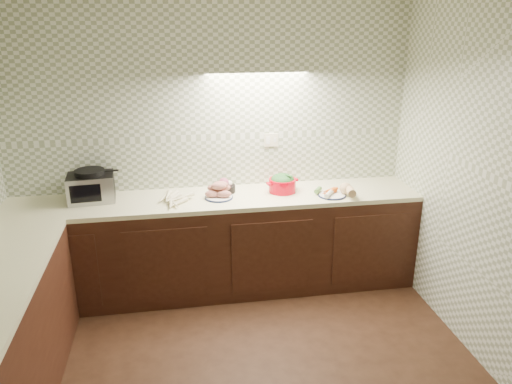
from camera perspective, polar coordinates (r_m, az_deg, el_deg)
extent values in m
cube|color=gray|center=(4.52, -5.13, 5.37)|extent=(3.60, 0.05, 2.60)
cube|color=beige|center=(4.60, 1.74, 5.96)|extent=(0.13, 0.01, 0.12)
cube|color=black|center=(4.56, -4.50, -6.14)|extent=(3.60, 0.60, 0.86)
cube|color=beige|center=(4.38, -4.66, -0.85)|extent=(3.60, 0.60, 0.04)
cube|color=black|center=(4.49, -18.31, 0.51)|extent=(0.40, 0.32, 0.23)
cube|color=#99999D|center=(4.35, -18.41, -0.12)|extent=(0.38, 0.04, 0.23)
cube|color=black|center=(4.35, -18.41, -0.12)|extent=(0.25, 0.03, 0.15)
cylinder|color=black|center=(4.45, -18.50, 2.15)|extent=(0.27, 0.27, 0.04)
cone|color=beige|center=(4.22, -10.57, -1.37)|extent=(0.12, 0.23, 0.04)
cone|color=beige|center=(4.28, -9.38, -0.94)|extent=(0.11, 0.22, 0.05)
cone|color=beige|center=(4.22, -10.65, -1.37)|extent=(0.14, 0.18, 0.04)
cone|color=beige|center=(4.39, -9.20, -0.46)|extent=(0.06, 0.18, 0.04)
cone|color=beige|center=(4.25, -9.19, -1.09)|extent=(0.20, 0.18, 0.05)
cone|color=beige|center=(4.31, -7.61, -0.44)|extent=(0.15, 0.19, 0.05)
cone|color=beige|center=(4.36, -10.16, -0.29)|extent=(0.16, 0.18, 0.05)
cone|color=beige|center=(4.27, -8.33, -0.64)|extent=(0.11, 0.20, 0.05)
cylinder|color=#10183D|center=(4.35, -4.26, -0.62)|extent=(0.25, 0.25, 0.01)
cylinder|color=white|center=(4.35, -4.26, -0.60)|extent=(0.23, 0.23, 0.02)
ellipsoid|color=tan|center=(4.33, -4.98, -0.19)|extent=(0.14, 0.09, 0.06)
ellipsoid|color=tan|center=(4.31, -3.71, -0.23)|extent=(0.14, 0.09, 0.06)
ellipsoid|color=tan|center=(4.38, -4.24, 0.09)|extent=(0.14, 0.09, 0.06)
ellipsoid|color=tan|center=(4.35, -4.73, 0.44)|extent=(0.14, 0.09, 0.06)
ellipsoid|color=tan|center=(4.36, -3.80, 0.49)|extent=(0.14, 0.09, 0.06)
ellipsoid|color=tan|center=(4.31, -4.30, 0.67)|extent=(0.14, 0.09, 0.06)
ellipsoid|color=tan|center=(4.33, -4.05, 0.84)|extent=(0.14, 0.09, 0.06)
cylinder|color=black|center=(4.49, -3.47, 0.38)|extent=(0.17, 0.17, 0.06)
sphere|color=maroon|center=(4.46, -3.70, 1.06)|extent=(0.09, 0.09, 0.09)
sphere|color=white|center=(4.49, -3.06, 0.98)|extent=(0.05, 0.05, 0.05)
cylinder|color=red|center=(4.48, 3.03, 0.78)|extent=(0.30, 0.30, 0.12)
cube|color=red|center=(4.41, 1.50, 0.93)|extent=(0.04, 0.06, 0.02)
cube|color=red|center=(4.54, 4.53, 1.43)|extent=(0.04, 0.06, 0.02)
ellipsoid|color=#276128|center=(4.47, 3.04, 1.36)|extent=(0.22, 0.22, 0.12)
cylinder|color=#10183D|center=(4.45, 8.67, -0.34)|extent=(0.25, 0.25, 0.01)
cylinder|color=white|center=(4.45, 8.67, -0.32)|extent=(0.24, 0.24, 0.02)
cone|color=#D75419|center=(4.47, 8.25, 0.11)|extent=(0.13, 0.10, 0.03)
cone|color=#D75419|center=(4.45, 8.65, 0.01)|extent=(0.14, 0.07, 0.03)
cone|color=#D75419|center=(4.46, 8.64, 0.07)|extent=(0.14, 0.10, 0.03)
cone|color=#D75419|center=(4.47, 8.77, 0.32)|extent=(0.14, 0.08, 0.03)
cone|color=#D75419|center=(4.43, 8.70, 0.17)|extent=(0.13, 0.11, 0.03)
cylinder|color=white|center=(4.39, 8.37, -0.17)|extent=(0.12, 0.15, 0.04)
cylinder|color=#45712F|center=(4.47, 7.10, 0.22)|extent=(0.09, 0.10, 0.04)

